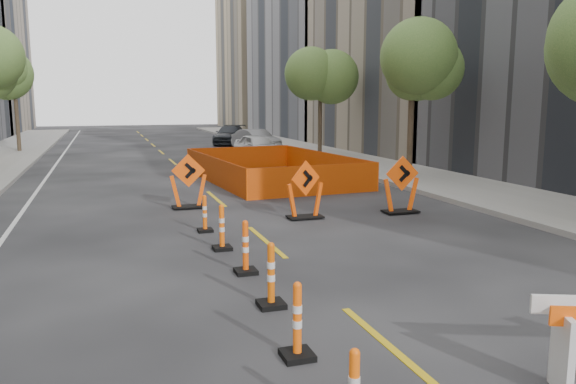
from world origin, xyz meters
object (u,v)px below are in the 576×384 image
object	(u,v)px
channelizer_3	(271,275)
parked_car_far	(230,135)
parked_car_mid	(256,140)
channelizer_6	(205,213)
chevron_sign_right	(401,185)
chevron_sign_left	(188,181)
chevron_sign_center	(305,190)
channelizer_2	(297,320)
parked_car_near	(258,147)
channelizer_5	(222,227)
channelizer_4	(246,247)

from	to	relation	value
channelizer_3	parked_car_far	world-z (taller)	parked_car_far
parked_car_mid	parked_car_far	size ratio (longest dim) A/B	0.86
channelizer_6	chevron_sign_right	size ratio (longest dim) A/B	0.55
chevron_sign_left	parked_car_mid	size ratio (longest dim) A/B	0.39
channelizer_6	chevron_sign_center	distance (m)	2.99
parked_car_mid	channelizer_6	bearing A→B (deg)	-124.23
channelizer_2	parked_car_near	xyz separation A→B (m)	(5.97, 23.79, 0.20)
channelizer_2	parked_car_far	bearing A→B (deg)	78.94
channelizer_5	parked_car_mid	distance (m)	24.65
channelizer_3	parked_car_near	distance (m)	22.72
channelizer_4	parked_car_far	world-z (taller)	parked_car_far
channelizer_4	parked_car_near	world-z (taller)	parked_car_near
channelizer_4	chevron_sign_left	xyz separation A→B (m)	(-0.06, 6.83, 0.31)
chevron_sign_center	parked_car_far	bearing A→B (deg)	62.66
parked_car_mid	chevron_sign_right	bearing A→B (deg)	-109.80
channelizer_5	parked_car_mid	bearing A→B (deg)	73.28
chevron_sign_center	parked_car_mid	xyz separation A→B (m)	(4.27, 21.10, -0.12)
parked_car_near	parked_car_mid	world-z (taller)	parked_car_near
parked_car_mid	parked_car_far	xyz separation A→B (m)	(-0.46, 5.68, 0.01)
channelizer_5	channelizer_2	bearing A→B (deg)	-91.67
chevron_sign_center	parked_car_near	size ratio (longest dim) A/B	0.39
chevron_sign_left	parked_car_near	size ratio (longest dim) A/B	0.40
parked_car_near	parked_car_far	world-z (taller)	parked_car_far
channelizer_6	parked_car_far	size ratio (longest dim) A/B	0.19
parked_car_mid	channelizer_3	bearing A→B (deg)	-120.59
parked_car_far	chevron_sign_right	bearing A→B (deg)	-69.96
channelizer_4	parked_car_mid	size ratio (longest dim) A/B	0.24
chevron_sign_center	parked_car_near	bearing A→B (deg)	60.09
channelizer_5	parked_car_far	bearing A→B (deg)	77.25
channelizer_2	parked_car_mid	size ratio (longest dim) A/B	0.24
channelizer_2	parked_car_far	distance (m)	35.37
channelizer_2	channelizer_6	distance (m)	7.24
channelizer_4	parked_car_near	distance (m)	20.97
channelizer_3	parked_car_far	bearing A→B (deg)	78.67
channelizer_4	channelizer_6	bearing A→B (deg)	92.12
chevron_sign_center	channelizer_6	bearing A→B (deg)	174.30
channelizer_3	channelizer_6	size ratio (longest dim) A/B	1.14
channelizer_2	chevron_sign_center	distance (m)	8.49
channelizer_6	parked_car_far	bearing A→B (deg)	76.32
channelizer_5	channelizer_6	bearing A→B (deg)	91.80
channelizer_4	parked_car_far	size ratio (longest dim) A/B	0.21
channelizer_2	channelizer_5	size ratio (longest dim) A/B	1.00
parked_car_near	chevron_sign_center	bearing A→B (deg)	-108.99
channelizer_2	parked_car_near	distance (m)	24.53
channelizer_5	parked_car_far	xyz separation A→B (m)	(6.63, 29.28, 0.20)
channelizer_3	chevron_sign_right	xyz separation A→B (m)	(5.67, 5.99, 0.31)
parked_car_mid	parked_car_far	world-z (taller)	parked_car_far
channelizer_4	parked_car_mid	world-z (taller)	parked_car_mid
chevron_sign_left	channelizer_4	bearing A→B (deg)	-81.35
channelizer_3	chevron_sign_left	world-z (taller)	chevron_sign_left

